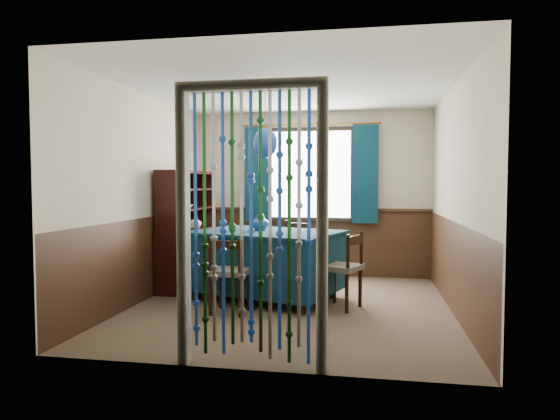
% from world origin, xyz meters
% --- Properties ---
extents(floor, '(4.00, 4.00, 0.00)m').
position_xyz_m(floor, '(0.00, 0.00, 0.00)').
color(floor, brown).
rests_on(floor, ground).
extents(ceiling, '(4.00, 4.00, 0.00)m').
position_xyz_m(ceiling, '(0.00, 0.00, 2.50)').
color(ceiling, silver).
rests_on(ceiling, ground).
extents(wall_back, '(3.60, 0.00, 3.60)m').
position_xyz_m(wall_back, '(0.00, 2.00, 1.25)').
color(wall_back, beige).
rests_on(wall_back, ground).
extents(wall_front, '(3.60, 0.00, 3.60)m').
position_xyz_m(wall_front, '(0.00, -2.00, 1.25)').
color(wall_front, beige).
rests_on(wall_front, ground).
extents(wall_left, '(0.00, 4.00, 4.00)m').
position_xyz_m(wall_left, '(-1.80, 0.00, 1.25)').
color(wall_left, beige).
rests_on(wall_left, ground).
extents(wall_right, '(0.00, 4.00, 4.00)m').
position_xyz_m(wall_right, '(1.80, 0.00, 1.25)').
color(wall_right, beige).
rests_on(wall_right, ground).
extents(wainscot_back, '(3.60, 0.00, 3.60)m').
position_xyz_m(wainscot_back, '(0.00, 1.99, 0.50)').
color(wainscot_back, '#3E2617').
rests_on(wainscot_back, ground).
extents(wainscot_front, '(3.60, 0.00, 3.60)m').
position_xyz_m(wainscot_front, '(0.00, -1.99, 0.50)').
color(wainscot_front, '#3E2617').
rests_on(wainscot_front, ground).
extents(wainscot_left, '(0.00, 4.00, 4.00)m').
position_xyz_m(wainscot_left, '(-1.79, 0.00, 0.50)').
color(wainscot_left, '#3E2617').
rests_on(wainscot_left, ground).
extents(wainscot_right, '(0.00, 4.00, 4.00)m').
position_xyz_m(wainscot_right, '(1.79, 0.00, 0.50)').
color(wainscot_right, '#3E2617').
rests_on(wainscot_right, ground).
extents(window, '(1.32, 0.12, 1.42)m').
position_xyz_m(window, '(0.00, 1.95, 1.55)').
color(window, black).
rests_on(window, wall_back).
extents(doorway, '(1.16, 0.12, 2.18)m').
position_xyz_m(doorway, '(0.00, -1.94, 1.05)').
color(doorway, silver).
rests_on(doorway, ground).
extents(dining_table, '(2.01, 1.66, 0.83)m').
position_xyz_m(dining_table, '(-0.36, 0.31, 0.48)').
color(dining_table, '#0C2E40').
rests_on(dining_table, floor).
extents(chair_near, '(0.44, 0.42, 0.84)m').
position_xyz_m(chair_near, '(-0.61, -0.43, 0.45)').
color(chair_near, black).
rests_on(chair_near, floor).
extents(chair_far, '(0.57, 0.55, 0.90)m').
position_xyz_m(chair_far, '(-0.15, 1.05, 0.48)').
color(chair_far, black).
rests_on(chair_far, floor).
extents(chair_left, '(0.54, 0.56, 0.96)m').
position_xyz_m(chair_left, '(-1.30, 0.57, 0.51)').
color(chair_left, black).
rests_on(chair_left, floor).
extents(chair_right, '(0.54, 0.55, 0.86)m').
position_xyz_m(chair_right, '(0.59, 0.02, 0.46)').
color(chair_right, black).
rests_on(chair_right, floor).
extents(sideboard, '(0.43, 1.22, 1.58)m').
position_xyz_m(sideboard, '(-1.57, 0.80, 0.56)').
color(sideboard, black).
rests_on(sideboard, floor).
extents(pendant_lamp, '(0.29, 0.29, 0.78)m').
position_xyz_m(pendant_lamp, '(-0.36, 0.31, 1.90)').
color(pendant_lamp, olive).
rests_on(pendant_lamp, ceiling).
extents(vase_table, '(0.23, 0.23, 0.20)m').
position_xyz_m(vase_table, '(-0.46, 0.44, 0.93)').
color(vase_table, '#163F99').
rests_on(vase_table, dining_table).
extents(bowl_shelf, '(0.29, 0.29, 0.06)m').
position_xyz_m(bowl_shelf, '(-1.51, 0.60, 1.11)').
color(bowl_shelf, beige).
rests_on(bowl_shelf, sideboard).
extents(vase_sideboard, '(0.22, 0.22, 0.18)m').
position_xyz_m(vase_sideboard, '(-1.51, 1.05, 0.88)').
color(vase_sideboard, beige).
rests_on(vase_sideboard, sideboard).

